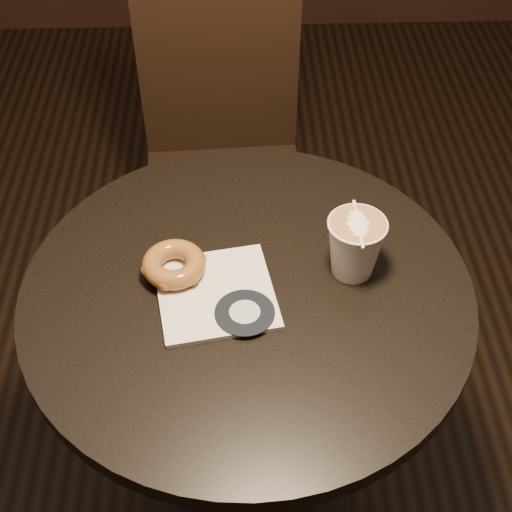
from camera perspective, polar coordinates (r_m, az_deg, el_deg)
name	(u,v)px	position (r m, az deg, el deg)	size (l,w,h in m)	color
cafe_table	(248,362)	(1.25, -0.65, -8.50)	(0.70, 0.70, 0.75)	black
chair	(223,136)	(1.75, -2.69, 9.60)	(0.40, 0.40, 0.96)	black
pastry_bag	(216,293)	(1.09, -3.23, -3.00)	(0.17, 0.17, 0.01)	silver
doughnut	(174,264)	(1.10, -6.59, -0.66)	(0.10, 0.10, 0.03)	brown
latte_cup	(355,247)	(1.10, 7.90, 0.71)	(0.09, 0.09, 0.10)	silver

